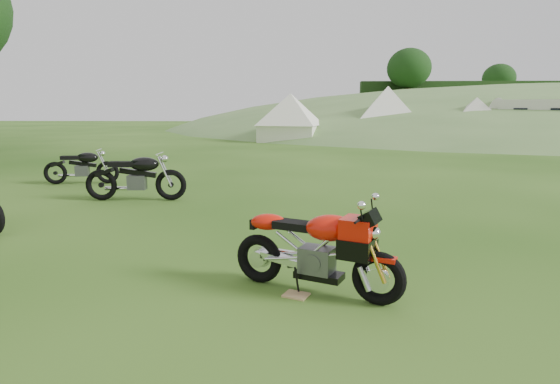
# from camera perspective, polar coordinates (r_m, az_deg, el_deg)

# --- Properties ---
(ground) EXTENTS (120.00, 120.00, 0.00)m
(ground) POSITION_cam_1_polar(r_m,az_deg,el_deg) (5.75, -1.31, -9.10)
(ground) COLOR #224C10
(ground) RESTS_ON ground
(hillside) EXTENTS (80.00, 64.00, 8.00)m
(hillside) POSITION_cam_1_polar(r_m,az_deg,el_deg) (51.23, 30.20, 6.78)
(hillside) COLOR #577F40
(hillside) RESTS_ON ground
(hedgerow) EXTENTS (36.00, 1.20, 8.60)m
(hedgerow) POSITION_cam_1_polar(r_m,az_deg,el_deg) (51.23, 30.20, 6.78)
(hedgerow) COLOR black
(hedgerow) RESTS_ON ground
(sport_motorcycle) EXTENTS (1.81, 1.15, 1.07)m
(sport_motorcycle) POSITION_cam_1_polar(r_m,az_deg,el_deg) (4.85, 4.36, -6.21)
(sport_motorcycle) COLOR red
(sport_motorcycle) RESTS_ON ground
(plywood_board) EXTENTS (0.30, 0.28, 0.02)m
(plywood_board) POSITION_cam_1_polar(r_m,az_deg,el_deg) (4.92, 1.98, -12.44)
(plywood_board) COLOR tan
(plywood_board) RESTS_ON ground
(vintage_moto_c) EXTENTS (2.03, 0.57, 1.06)m
(vintage_moto_c) POSITION_cam_1_polar(r_m,az_deg,el_deg) (10.08, -17.19, 1.96)
(vintage_moto_c) COLOR black
(vintage_moto_c) RESTS_ON ground
(vintage_moto_d) EXTENTS (1.81, 0.68, 0.93)m
(vintage_moto_d) POSITION_cam_1_polar(r_m,az_deg,el_deg) (12.77, -23.08, 2.97)
(vintage_moto_d) COLOR black
(vintage_moto_d) RESTS_ON ground
(tent_left) EXTENTS (3.65, 3.65, 2.66)m
(tent_left) POSITION_cam_1_polar(r_m,az_deg,el_deg) (26.51, 1.28, 9.04)
(tent_left) COLOR white
(tent_left) RESTS_ON ground
(tent_mid) EXTENTS (3.74, 3.74, 2.91)m
(tent_mid) POSITION_cam_1_polar(r_m,az_deg,el_deg) (28.28, 12.92, 9.13)
(tent_mid) COLOR white
(tent_mid) RESTS_ON ground
(tent_right) EXTENTS (3.44, 3.44, 2.51)m
(tent_right) POSITION_cam_1_polar(r_m,az_deg,el_deg) (27.38, 22.74, 8.14)
(tent_right) COLOR beige
(tent_right) RESTS_ON ground
(caravan) EXTENTS (5.49, 3.95, 2.35)m
(caravan) POSITION_cam_1_polar(r_m,az_deg,el_deg) (28.18, 29.02, 7.53)
(caravan) COLOR silver
(caravan) RESTS_ON ground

